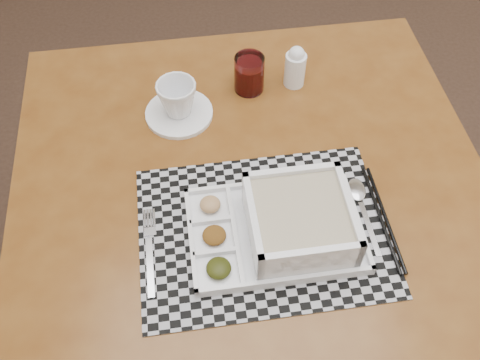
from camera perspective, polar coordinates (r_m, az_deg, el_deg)
The scene contains 10 objects.
dining_table at distance 1.13m, azimuth 1.28°, elevation -2.82°, with size 1.06×1.06×0.72m.
placemat at distance 1.01m, azimuth 2.48°, elevation -5.41°, with size 0.47×0.35×0.00m, color #9B9AA1.
serving_tray at distance 0.98m, azimuth 5.47°, elevation -4.77°, with size 0.34×0.25×0.09m.
fork at distance 1.00m, azimuth -9.47°, elevation -7.29°, with size 0.04×0.19×0.00m.
spoon at distance 1.08m, azimuth 12.52°, elevation -1.60°, with size 0.04×0.18×0.01m.
chopsticks at distance 1.06m, azimuth 15.04°, elevation -3.95°, with size 0.04×0.24×0.01m.
saucer at distance 1.20m, azimuth -6.51°, elevation 7.08°, with size 0.15×0.15×0.01m, color white.
cup at distance 1.17m, azimuth -6.71°, elevation 8.62°, with size 0.09×0.09×0.08m, color white.
juice_glass at distance 1.23m, azimuth 0.99°, elevation 11.13°, with size 0.07×0.07×0.09m.
creamer_bottle at distance 1.24m, azimuth 5.91°, elevation 11.93°, with size 0.05×0.05×0.10m.
Camera 1 is at (-0.89, -0.32, 1.59)m, focal length 40.00 mm.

